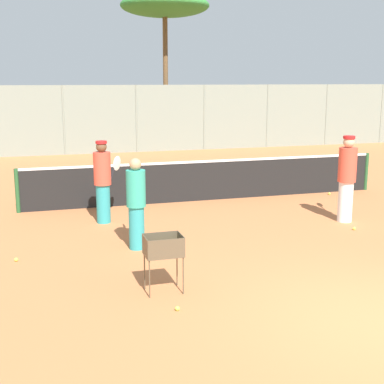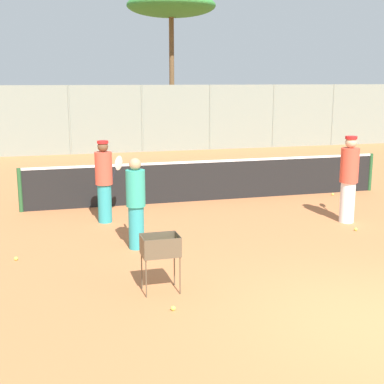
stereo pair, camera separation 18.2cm
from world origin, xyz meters
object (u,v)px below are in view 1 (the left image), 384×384
ball_cart (164,250)px  tennis_net (208,179)px  player_white_outfit (347,178)px  player_red_cap (136,203)px  player_yellow_shirt (103,181)px

ball_cart → tennis_net: bearing=65.8°
player_white_outfit → player_red_cap: player_white_outfit is taller
player_red_cap → player_yellow_shirt: 2.10m
player_red_cap → tennis_net: bearing=-28.3°
player_white_outfit → player_yellow_shirt: (-5.21, 1.44, -0.05)m
player_white_outfit → ball_cart: player_white_outfit is taller
player_yellow_shirt → ball_cart: (0.37, -4.25, -0.30)m
ball_cart → player_white_outfit: bearing=30.1°
player_white_outfit → player_yellow_shirt: bearing=113.2°
ball_cart → player_red_cap: bearing=90.3°
tennis_net → player_white_outfit: (2.27, -2.92, 0.44)m
tennis_net → player_yellow_shirt: (-2.94, -1.48, 0.39)m
player_red_cap → player_yellow_shirt: player_yellow_shirt is taller
player_red_cap → ball_cart: 2.19m
tennis_net → ball_cart: bearing=-114.2°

